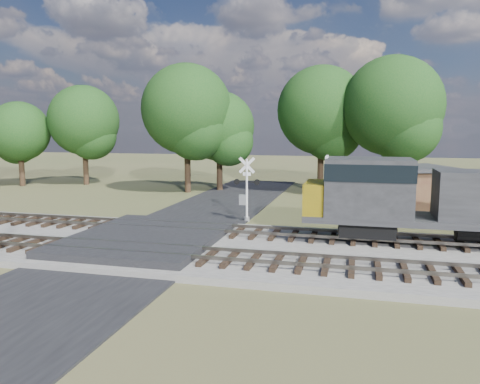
# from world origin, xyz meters

# --- Properties ---
(ground) EXTENTS (160.00, 160.00, 0.00)m
(ground) POSITION_xyz_m (0.00, 0.00, 0.00)
(ground) COLOR #49532C
(ground) RESTS_ON ground
(ballast_bed) EXTENTS (140.00, 10.00, 0.30)m
(ballast_bed) POSITION_xyz_m (10.00, 0.50, 0.15)
(ballast_bed) COLOR gray
(ballast_bed) RESTS_ON ground
(road) EXTENTS (7.00, 60.00, 0.08)m
(road) POSITION_xyz_m (0.00, 0.00, 0.04)
(road) COLOR black
(road) RESTS_ON ground
(crossing_panel) EXTENTS (7.00, 9.00, 0.62)m
(crossing_panel) POSITION_xyz_m (0.00, 0.50, 0.32)
(crossing_panel) COLOR #262628
(crossing_panel) RESTS_ON ground
(track_near) EXTENTS (140.00, 2.60, 0.33)m
(track_near) POSITION_xyz_m (3.12, -2.00, 0.41)
(track_near) COLOR black
(track_near) RESTS_ON ballast_bed
(track_far) EXTENTS (140.00, 2.60, 0.33)m
(track_far) POSITION_xyz_m (3.12, 3.00, 0.41)
(track_far) COLOR black
(track_far) RESTS_ON ballast_bed
(crossing_signal_far) EXTENTS (1.65, 0.36, 4.09)m
(crossing_signal_far) POSITION_xyz_m (3.31, 7.69, 1.70)
(crossing_signal_far) COLOR silver
(crossing_signal_far) RESTS_ON ground
(equipment_shed) EXTENTS (6.40, 6.40, 3.39)m
(equipment_shed) POSITION_xyz_m (13.41, 11.67, 1.72)
(equipment_shed) COLOR #4F2D22
(equipment_shed) RESTS_ON ground
(treeline) EXTENTS (79.39, 11.03, 11.80)m
(treeline) POSITION_xyz_m (6.33, 21.09, 6.80)
(treeline) COLOR black
(treeline) RESTS_ON ground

